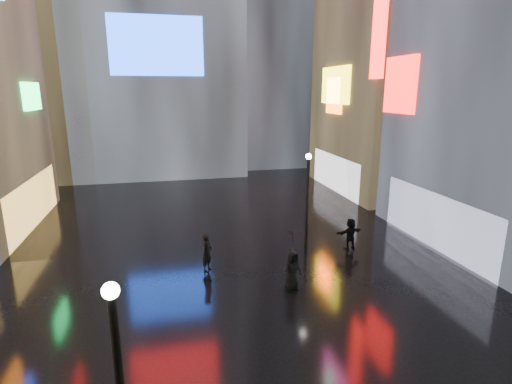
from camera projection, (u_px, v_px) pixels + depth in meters
name	position (u px, v px, depth m)	size (l,w,h in m)	color
ground	(223.00, 244.00, 22.11)	(140.00, 140.00, 0.00)	black
building_right_far	(401.00, 16.00, 31.58)	(10.28, 12.00, 28.00)	black
tower_flank_right	(265.00, 9.00, 44.38)	(12.00, 12.00, 34.00)	black
tower_flank_left	(33.00, 37.00, 36.54)	(10.00, 10.00, 26.00)	black
lamp_far	(307.00, 197.00, 20.61)	(0.30, 0.30, 5.20)	black
pedestrian_4	(292.00, 270.00, 16.95)	(0.85, 0.55, 1.74)	black
pedestrian_5	(350.00, 234.00, 21.30)	(1.58, 0.50, 1.70)	black
pedestrian_6	(207.00, 253.00, 18.71)	(0.66, 0.43, 1.81)	black
umbrella_2	(293.00, 241.00, 16.62)	(0.96, 0.98, 0.88)	black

